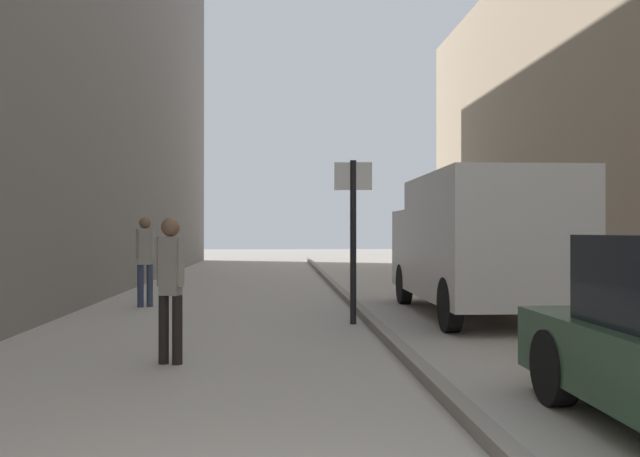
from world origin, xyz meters
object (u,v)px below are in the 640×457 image
at_px(pedestrian_mid_block, 145,255).
at_px(delivery_van, 477,241).
at_px(pedestrian_main_foreground, 171,279).
at_px(street_sign_post, 353,227).

relative_size(pedestrian_mid_block, delivery_van, 0.32).
bearing_deg(pedestrian_mid_block, delivery_van, -25.01).
relative_size(pedestrian_main_foreground, delivery_van, 0.30).
distance_m(pedestrian_main_foreground, pedestrian_mid_block, 5.90).
height_order(pedestrian_main_foreground, delivery_van, delivery_van).
xyz_separation_m(pedestrian_main_foreground, delivery_van, (4.67, 4.04, 0.35)).
bearing_deg(delivery_van, street_sign_post, -156.65).
height_order(pedestrian_mid_block, delivery_van, delivery_van).
height_order(pedestrian_mid_block, street_sign_post, street_sign_post).
relative_size(pedestrian_main_foreground, pedestrian_mid_block, 0.93).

